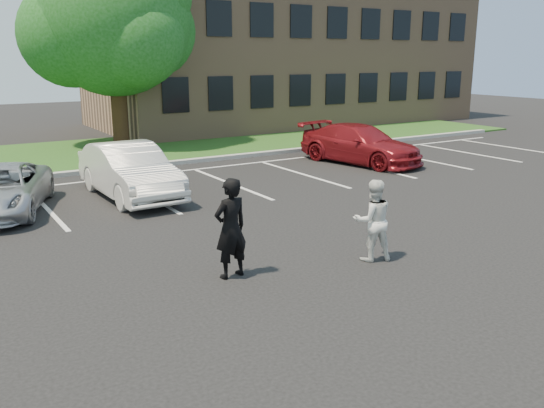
# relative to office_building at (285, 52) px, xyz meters

# --- Properties ---
(ground_plane) EXTENTS (90.00, 90.00, 0.00)m
(ground_plane) POSITION_rel_office_building_xyz_m (-14.00, -21.99, -4.16)
(ground_plane) COLOR black
(ground_plane) RESTS_ON ground
(curb) EXTENTS (40.00, 0.30, 0.15)m
(curb) POSITION_rel_office_building_xyz_m (-14.00, -9.99, -4.08)
(curb) COLOR gray
(curb) RESTS_ON ground
(grass_strip) EXTENTS (44.00, 8.00, 0.08)m
(grass_strip) POSITION_rel_office_building_xyz_m (-14.00, -5.99, -4.12)
(grass_strip) COLOR #2A4F1B
(grass_strip) RESTS_ON ground
(stall_lines) EXTENTS (34.00, 5.36, 0.01)m
(stall_lines) POSITION_rel_office_building_xyz_m (-12.60, -13.04, -4.15)
(stall_lines) COLOR silver
(stall_lines) RESTS_ON ground
(office_building) EXTENTS (22.40, 10.40, 8.30)m
(office_building) POSITION_rel_office_building_xyz_m (0.00, 0.00, 0.00)
(office_building) COLOR #937157
(office_building) RESTS_ON ground
(tree) EXTENTS (7.80, 7.20, 8.80)m
(tree) POSITION_rel_office_building_xyz_m (-11.59, -4.43, 1.19)
(tree) COLOR black
(tree) RESTS_ON ground
(man_black_suit) EXTENTS (0.74, 0.54, 1.86)m
(man_black_suit) POSITION_rel_office_building_xyz_m (-14.91, -21.04, -3.23)
(man_black_suit) COLOR black
(man_black_suit) RESTS_ON ground
(man_white_shirt) EXTENTS (0.96, 0.85, 1.64)m
(man_white_shirt) POSITION_rel_office_building_xyz_m (-12.11, -21.71, -3.34)
(man_white_shirt) COLOR silver
(man_white_shirt) RESTS_ON ground
(car_silver_minivan) EXTENTS (3.44, 4.82, 1.22)m
(car_silver_minivan) POSITION_rel_office_building_xyz_m (-17.85, -13.97, -3.55)
(car_silver_minivan) COLOR #BABDC3
(car_silver_minivan) RESTS_ON ground
(car_white_sedan) EXTENTS (1.75, 4.71, 1.54)m
(car_white_sedan) POSITION_rel_office_building_xyz_m (-14.48, -14.11, -3.39)
(car_white_sedan) COLOR silver
(car_white_sedan) RESTS_ON ground
(car_red_compact) EXTENTS (2.99, 5.26, 1.44)m
(car_red_compact) POSITION_rel_office_building_xyz_m (-5.33, -13.39, -3.44)
(car_red_compact) COLOR maroon
(car_red_compact) RESTS_ON ground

